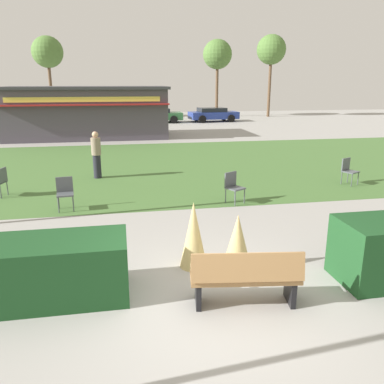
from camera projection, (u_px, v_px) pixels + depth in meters
The scene contains 18 objects.
ground_plane at pixel (209, 302), 6.24m from camera, with size 80.00×80.00×0.00m, color #999691.
lawn_patch at pixel (153, 166), 16.37m from camera, with size 36.00×12.00×0.01m, color #446B33.
park_bench at pixel (246, 278), 6.03m from camera, with size 1.76×0.75×0.95m.
hedge_left at pixel (56, 269), 6.25m from camera, with size 2.26×1.10×1.00m, color #19421E.
ornamental_grass_behind_left at pixel (194, 235), 7.29m from camera, with size 0.52×0.52×1.28m, color tan.
ornamental_grass_behind_right at pixel (237, 243), 7.15m from camera, with size 0.57×0.57×1.09m, color tan.
food_kiosk at pixel (88, 112), 24.29m from camera, with size 9.85×4.61×3.10m.
cafe_chair_west at pixel (233, 185), 11.24m from camera, with size 0.60×0.60×0.89m.
cafe_chair_east at pixel (65, 191), 10.65m from camera, with size 0.49×0.49×0.89m.
cafe_chair_center at pixel (0, 180), 11.81m from camera, with size 0.54×0.54×0.89m.
cafe_chair_north at pixel (348, 169), 13.29m from camera, with size 0.59×0.59×0.89m.
person_strolling at pixel (96, 155), 14.06m from camera, with size 0.34×0.34×1.69m.
parked_car_west_slot at pixel (92, 116), 32.42m from camera, with size 4.25×2.15×1.20m.
parked_car_center_slot at pixel (157, 115), 33.34m from camera, with size 4.20×2.06×1.20m.
parked_car_east_slot at pixel (213, 114), 34.19m from camera, with size 4.35×2.36×1.20m.
tree_left_bg at pixel (47, 53), 35.37m from camera, with size 2.80×2.80×7.37m.
tree_right_bg at pixel (217, 55), 37.78m from camera, with size 2.80×2.80×7.33m.
tree_center_bg at pixel (271, 50), 37.59m from camera, with size 2.80×2.80×7.75m.
Camera 1 is at (-1.26, -5.39, 3.39)m, focal length 36.66 mm.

